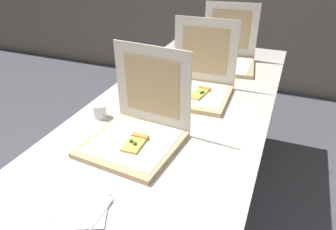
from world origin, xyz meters
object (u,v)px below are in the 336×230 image
object	(u,v)px
pizza_box_front	(137,131)
cup_white_near_center	(100,111)
pizza_box_middle	(197,85)
cup_white_mid	(127,92)
cup_white_far	(173,71)
table	(177,118)
pizza_box_back	(227,57)
napkin_pile	(84,209)

from	to	relation	value
pizza_box_front	cup_white_near_center	xyz separation A→B (m)	(-0.25, 0.12, -0.02)
pizza_box_middle	cup_white_mid	world-z (taller)	pizza_box_middle
cup_white_far	table	bearing A→B (deg)	-66.48
pizza_box_back	cup_white_near_center	xyz separation A→B (m)	(-0.39, -0.90, -0.02)
cup_white_far	napkin_pile	size ratio (longest dim) A/B	0.33
pizza_box_front	cup_white_near_center	distance (m)	0.28
table	cup_white_far	xyz separation A→B (m)	(-0.17, 0.38, 0.08)
napkin_pile	pizza_box_back	bearing A→B (deg)	85.03
pizza_box_middle	pizza_box_front	bearing A→B (deg)	-101.55
pizza_box_front	napkin_pile	world-z (taller)	pizza_box_front
cup_white_near_center	napkin_pile	xyz separation A→B (m)	(0.27, -0.52, -0.03)
napkin_pile	cup_white_near_center	bearing A→B (deg)	117.40
table	pizza_box_front	bearing A→B (deg)	-99.01
cup_white_near_center	cup_white_far	bearing A→B (deg)	76.47
pizza_box_front	pizza_box_middle	bearing A→B (deg)	85.32
pizza_box_front	pizza_box_back	xyz separation A→B (m)	(0.14, 1.02, 0.00)
pizza_box_back	cup_white_far	distance (m)	0.40
pizza_box_front	napkin_pile	distance (m)	0.40
pizza_box_middle	cup_white_mid	size ratio (longest dim) A/B	5.85
pizza_box_middle	cup_white_mid	xyz separation A→B (m)	(-0.33, -0.18, -0.02)
pizza_box_middle	napkin_pile	bearing A→B (deg)	-96.52
cup_white_far	pizza_box_front	bearing A→B (deg)	-80.88
pizza_box_back	pizza_box_middle	bearing A→B (deg)	-102.94
cup_white_far	cup_white_mid	bearing A→B (deg)	-108.92
pizza_box_front	cup_white_mid	distance (m)	0.42
cup_white_near_center	cup_white_far	distance (m)	0.60
pizza_box_middle	napkin_pile	size ratio (longest dim) A/B	1.91
cup_white_near_center	table	bearing A→B (deg)	33.96
cup_white_far	pizza_box_back	bearing A→B (deg)	51.48
pizza_box_front	cup_white_mid	xyz separation A→B (m)	(-0.24, 0.35, -0.02)
table	pizza_box_front	distance (m)	0.35
pizza_box_middle	pizza_box_back	distance (m)	0.50
pizza_box_middle	table	bearing A→B (deg)	-102.84
pizza_box_back	cup_white_mid	world-z (taller)	pizza_box_back
napkin_pile	cup_white_far	bearing A→B (deg)	96.58
pizza_box_middle	cup_white_near_center	bearing A→B (deg)	-132.18
table	pizza_box_back	distance (m)	0.71
pizza_box_middle	cup_white_near_center	size ratio (longest dim) A/B	5.85
pizza_box_front	table	bearing A→B (deg)	86.11
cup_white_near_center	cup_white_far	xyz separation A→B (m)	(0.14, 0.59, 0.00)
table	cup_white_near_center	xyz separation A→B (m)	(-0.31, -0.21, 0.08)
cup_white_mid	pizza_box_front	bearing A→B (deg)	-56.09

